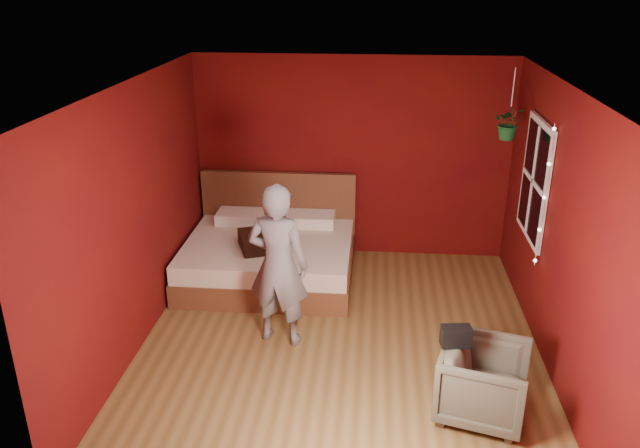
{
  "coord_description": "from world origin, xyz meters",
  "views": [
    {
      "loc": [
        0.29,
        -5.47,
        3.53
      ],
      "look_at": [
        -0.24,
        0.4,
        1.13
      ],
      "focal_mm": 35.0,
      "sensor_mm": 36.0,
      "label": 1
    }
  ],
  "objects": [
    {
      "name": "handbag",
      "position": [
        1.01,
        -0.99,
        0.75
      ],
      "size": [
        0.26,
        0.15,
        0.17
      ],
      "primitive_type": "cube",
      "rotation": [
        0.0,
        0.0,
        0.13
      ],
      "color": "black",
      "rests_on": "armchair"
    },
    {
      "name": "room_walls",
      "position": [
        0.0,
        0.0,
        1.68
      ],
      "size": [
        4.04,
        4.54,
        2.62
      ],
      "color": "#5F110A",
      "rests_on": "ground"
    },
    {
      "name": "bed",
      "position": [
        -0.95,
        1.44,
        0.29
      ],
      "size": [
        2.02,
        1.72,
        1.11
      ],
      "color": "brown",
      "rests_on": "ground"
    },
    {
      "name": "armchair",
      "position": [
        1.27,
        -1.02,
        0.33
      ],
      "size": [
        0.88,
        0.87,
        0.66
      ],
      "primitive_type": "imported",
      "rotation": [
        0.0,
        0.0,
        1.3
      ],
      "color": "#575545",
      "rests_on": "ground"
    },
    {
      "name": "window",
      "position": [
        1.97,
        0.9,
        1.5
      ],
      "size": [
        0.05,
        0.97,
        1.27
      ],
      "color": "white",
      "rests_on": "room_walls"
    },
    {
      "name": "fairy_lights",
      "position": [
        1.94,
        0.38,
        1.5
      ],
      "size": [
        0.04,
        0.04,
        1.45
      ],
      "color": "silver",
      "rests_on": "room_walls"
    },
    {
      "name": "throw_pillow",
      "position": [
        -0.99,
        1.14,
        0.6
      ],
      "size": [
        0.65,
        0.65,
        0.18
      ],
      "primitive_type": "cube",
      "rotation": [
        0.0,
        0.0,
        0.37
      ],
      "color": "black",
      "rests_on": "bed"
    },
    {
      "name": "hanging_plant",
      "position": [
        1.72,
        1.3,
        2.01
      ],
      "size": [
        0.35,
        0.31,
        0.77
      ],
      "color": "silver",
      "rests_on": "room_walls"
    },
    {
      "name": "person",
      "position": [
        -0.62,
        -0.0,
        0.84
      ],
      "size": [
        0.68,
        0.51,
        1.69
      ],
      "primitive_type": "imported",
      "rotation": [
        0.0,
        0.0,
        2.96
      ],
      "color": "slate",
      "rests_on": "ground"
    },
    {
      "name": "floor",
      "position": [
        0.0,
        0.0,
        0.0
      ],
      "size": [
        4.5,
        4.5,
        0.0
      ],
      "primitive_type": "plane",
      "color": "olive",
      "rests_on": "ground"
    }
  ]
}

